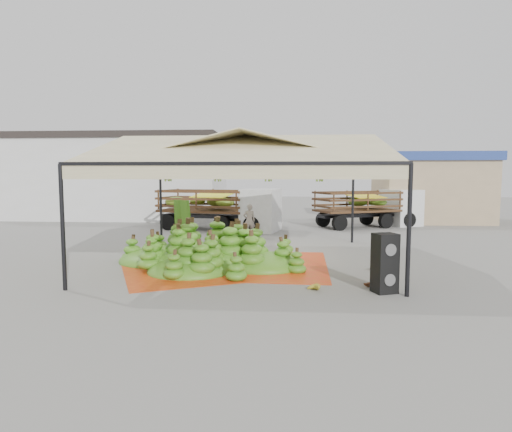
# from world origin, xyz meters

# --- Properties ---
(ground) EXTENTS (90.00, 90.00, 0.00)m
(ground) POSITION_xyz_m (0.00, 0.00, 0.00)
(ground) COLOR slate
(ground) RESTS_ON ground
(canopy_tent) EXTENTS (8.10, 8.10, 4.00)m
(canopy_tent) POSITION_xyz_m (0.00, 0.00, 3.30)
(canopy_tent) COLOR black
(canopy_tent) RESTS_ON ground
(building_white) EXTENTS (14.30, 6.30, 5.40)m
(building_white) POSITION_xyz_m (-10.00, 14.00, 2.71)
(building_white) COLOR silver
(building_white) RESTS_ON ground
(building_tan) EXTENTS (6.30, 5.30, 4.10)m
(building_tan) POSITION_xyz_m (10.00, 13.00, 2.07)
(building_tan) COLOR tan
(building_tan) RESTS_ON ground
(tarp_left) EXTENTS (5.12, 5.03, 0.01)m
(tarp_left) POSITION_xyz_m (-1.34, -1.71, 0.01)
(tarp_left) COLOR #C74C12
(tarp_left) RESTS_ON ground
(tarp_right) EXTENTS (4.58, 4.79, 0.01)m
(tarp_right) POSITION_xyz_m (0.31, -0.74, 0.01)
(tarp_right) COLOR red
(tarp_right) RESTS_ON ground
(banana_heap) EXTENTS (7.04, 6.23, 1.30)m
(banana_heap) POSITION_xyz_m (-1.01, -0.78, 0.65)
(banana_heap) COLOR #387718
(banana_heap) RESTS_ON ground
(hand_yellow_a) EXTENTS (0.41, 0.34, 0.19)m
(hand_yellow_a) POSITION_xyz_m (0.81, -1.03, 0.09)
(hand_yellow_a) COLOR gold
(hand_yellow_a) RESTS_ON ground
(hand_yellow_b) EXTENTS (0.65, 0.63, 0.23)m
(hand_yellow_b) POSITION_xyz_m (1.89, -3.70, 0.11)
(hand_yellow_b) COLOR #B08923
(hand_yellow_b) RESTS_ON ground
(hand_red_a) EXTENTS (0.47, 0.43, 0.18)m
(hand_red_a) POSITION_xyz_m (3.19, -3.20, 0.09)
(hand_red_a) COLOR #522812
(hand_red_a) RESTS_ON ground
(hand_red_b) EXTENTS (0.45, 0.39, 0.18)m
(hand_red_b) POSITION_xyz_m (3.70, -1.27, 0.09)
(hand_red_b) COLOR #581D14
(hand_red_b) RESTS_ON ground
(hand_green) EXTENTS (0.54, 0.50, 0.20)m
(hand_green) POSITION_xyz_m (-2.01, -2.24, 0.10)
(hand_green) COLOR #477E1A
(hand_green) RESTS_ON ground
(hanging_bunches) EXTENTS (4.74, 0.24, 0.20)m
(hanging_bunches) POSITION_xyz_m (-0.02, -1.06, 2.62)
(hanging_bunches) COLOR #5C821B
(hanging_bunches) RESTS_ON ground
(speaker_stack) EXTENTS (0.62, 0.58, 1.39)m
(speaker_stack) POSITION_xyz_m (3.56, -3.70, 0.70)
(speaker_stack) COLOR black
(speaker_stack) RESTS_ON ground
(banana_leaves) EXTENTS (0.96, 1.36, 3.70)m
(banana_leaves) POSITION_xyz_m (-2.47, 1.56, 0.00)
(banana_leaves) COLOR #396C1C
(banana_leaves) RESTS_ON ground
(vendor) EXTENTS (0.62, 0.49, 1.49)m
(vendor) POSITION_xyz_m (-0.36, 5.23, 0.75)
(vendor) COLOR gray
(vendor) RESTS_ON ground
(truck_left) EXTENTS (6.43, 3.45, 2.10)m
(truck_left) POSITION_xyz_m (-1.89, 7.83, 1.29)
(truck_left) COLOR #512A1B
(truck_left) RESTS_ON ground
(truck_right) EXTENTS (6.10, 4.15, 1.99)m
(truck_right) POSITION_xyz_m (5.95, 9.77, 1.23)
(truck_right) COLOR #52341B
(truck_right) RESTS_ON ground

